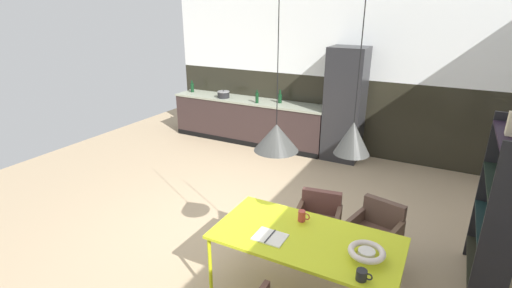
{
  "coord_description": "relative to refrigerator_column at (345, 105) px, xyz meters",
  "views": [
    {
      "loc": [
        2.17,
        -3.44,
        2.71
      ],
      "look_at": [
        -0.13,
        0.89,
        0.91
      ],
      "focal_mm": 26.25,
      "sensor_mm": 36.0,
      "label": 1
    }
  ],
  "objects": [
    {
      "name": "bottle_oil_tall",
      "position": [
        -3.46,
        0.03,
        -0.02
      ],
      "size": [
        0.07,
        0.07,
        0.26
      ],
      "color": "#0F3319",
      "rests_on": "kitchen_counter"
    },
    {
      "name": "mug_short_terracotta",
      "position": [
        0.58,
        -3.57,
        -0.25
      ],
      "size": [
        0.12,
        0.07,
        0.11
      ],
      "color": "#B23D33",
      "rests_on": "dining_table"
    },
    {
      "name": "fruit_bowl",
      "position": [
        1.27,
        -3.86,
        -0.25
      ],
      "size": [
        0.31,
        0.31,
        0.09
      ],
      "color": "silver",
      "rests_on": "dining_table"
    },
    {
      "name": "pendant_lamp_over_table_far",
      "position": [
        1.06,
        -3.83,
        0.72
      ],
      "size": [
        0.28,
        0.28,
        1.24
      ],
      "color": "black"
    },
    {
      "name": "open_shelf_unit",
      "position": [
        2.25,
        -2.77,
        -0.12
      ],
      "size": [
        0.3,
        1.02,
        1.84
      ],
      "rotation": [
        0.0,
        0.0,
        -1.57
      ],
      "color": "black",
      "rests_on": "ground"
    },
    {
      "name": "bottle_vinegar_dark",
      "position": [
        -1.31,
        0.03,
        -0.02
      ],
      "size": [
        0.08,
        0.08,
        0.26
      ],
      "color": "#0F3319",
      "rests_on": "kitchen_counter"
    },
    {
      "name": "armchair_corner_seat",
      "position": [
        1.21,
        -2.92,
        -0.55
      ],
      "size": [
        0.57,
        0.57,
        0.74
      ],
      "rotation": [
        0.0,
        0.0,
        2.91
      ],
      "color": "brown",
      "rests_on": "ground"
    },
    {
      "name": "mug_tall_blue",
      "position": [
        1.3,
        -4.15,
        -0.27
      ],
      "size": [
        0.13,
        0.09,
        0.09
      ],
      "color": "black",
      "rests_on": "dining_table"
    },
    {
      "name": "pendant_lamp_over_table_near",
      "position": [
        0.37,
        -3.77,
        0.59
      ],
      "size": [
        0.4,
        0.4,
        1.36
      ],
      "color": "black"
    },
    {
      "name": "back_wall_panel_upper",
      "position": [
        -0.49,
        0.36,
        1.15
      ],
      "size": [
        6.66,
        0.12,
        1.46
      ],
      "primitive_type": "cube",
      "color": "white",
      "rests_on": "back_wall_splashback_dark"
    },
    {
      "name": "open_book",
      "position": [
        0.42,
        -3.97,
        -0.3
      ],
      "size": [
        0.29,
        0.23,
        0.02
      ],
      "color": "white",
      "rests_on": "dining_table"
    },
    {
      "name": "cooking_pot",
      "position": [
        -2.55,
        -0.11,
        -0.06
      ],
      "size": [
        0.26,
        0.26,
        0.16
      ],
      "color": "black",
      "rests_on": "kitchen_counter"
    },
    {
      "name": "armchair_far_side",
      "position": [
        0.56,
        -2.96,
        -0.56
      ],
      "size": [
        0.55,
        0.54,
        0.71
      ],
      "rotation": [
        0.0,
        0.0,
        3.3
      ],
      "color": "brown",
      "rests_on": "ground"
    },
    {
      "name": "refrigerator_column",
      "position": [
        0.0,
        0.0,
        0.0
      ],
      "size": [
        0.66,
        0.6,
        2.06
      ],
      "primitive_type": "cube",
      "color": "#232326",
      "rests_on": "ground"
    },
    {
      "name": "dining_table",
      "position": [
        0.71,
        -3.81,
        -0.35
      ],
      "size": [
        1.71,
        0.87,
        0.72
      ],
      "color": "#C3CF1E",
      "rests_on": "ground"
    },
    {
      "name": "kitchen_counter",
      "position": [
        -2.01,
        -0.0,
        -0.58
      ],
      "size": [
        3.36,
        0.63,
        0.91
      ],
      "color": "#332524",
      "rests_on": "ground"
    },
    {
      "name": "back_wall_splashback_dark",
      "position": [
        -0.49,
        0.36,
        -0.3
      ],
      "size": [
        6.66,
        0.12,
        1.46
      ],
      "primitive_type": "cube",
      "color": "black",
      "rests_on": "ground"
    },
    {
      "name": "bottle_wine_green",
      "position": [
        -1.72,
        -0.18,
        -0.02
      ],
      "size": [
        0.07,
        0.07,
        0.26
      ],
      "color": "#0F3319",
      "rests_on": "kitchen_counter"
    },
    {
      "name": "ground_plane",
      "position": [
        -0.49,
        -3.17,
        -1.03
      ],
      "size": [
        9.33,
        9.33,
        0.0
      ],
      "primitive_type": "plane",
      "color": "tan"
    }
  ]
}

